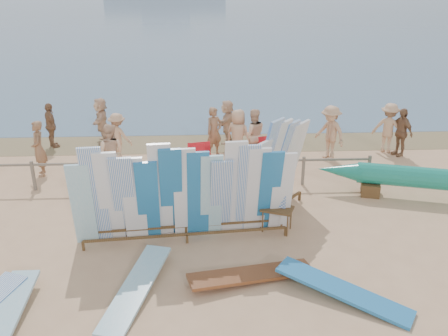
{
  "coord_description": "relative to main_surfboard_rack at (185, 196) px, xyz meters",
  "views": [
    {
      "loc": [
        0.99,
        -10.05,
        5.88
      ],
      "look_at": [
        1.56,
        1.96,
        1.01
      ],
      "focal_mm": 38.0,
      "sensor_mm": 36.0,
      "label": 1
    }
  ],
  "objects": [
    {
      "name": "beachgoer_extra_1",
      "position": [
        -5.09,
        6.89,
        -0.32
      ],
      "size": [
        0.88,
        1.05,
        1.66
      ],
      "primitive_type": "imported",
      "rotation": [
        0.0,
        0.0,
        2.15
      ],
      "color": "#8C6042",
      "rests_on": "ground"
    },
    {
      "name": "beachgoer_11",
      "position": [
        -3.37,
        7.46,
        -0.3
      ],
      "size": [
        0.68,
        1.63,
        1.7
      ],
      "primitive_type": "imported",
      "rotation": [
        0.0,
        0.0,
        4.82
      ],
      "color": "beige",
      "rests_on": "ground"
    },
    {
      "name": "beachgoer_extra_0",
      "position": [
        7.06,
        5.82,
        -0.26
      ],
      "size": [
        1.23,
        1.03,
        1.78
      ],
      "primitive_type": "imported",
      "rotation": [
        0.0,
        0.0,
        2.57
      ],
      "color": "tan",
      "rests_on": "ground"
    },
    {
      "name": "stroller",
      "position": [
        2.58,
        4.2,
        -0.71
      ],
      "size": [
        0.78,
        0.93,
        1.09
      ],
      "rotation": [
        0.0,
        0.0,
        0.34
      ],
      "color": "red",
      "rests_on": "ground"
    },
    {
      "name": "main_surfboard_rack",
      "position": [
        0.0,
        0.0,
        0.0
      ],
      "size": [
        5.18,
        1.07,
        2.57
      ],
      "rotation": [
        0.0,
        0.0,
        0.09
      ],
      "color": "brown",
      "rests_on": "ground"
    },
    {
      "name": "flat_board_b",
      "position": [
        -0.93,
        -2.08,
        -1.15
      ],
      "size": [
        1.25,
        2.75,
        0.29
      ],
      "primitive_type": "cube",
      "rotation": [
        0.08,
        0.0,
        -0.27
      ],
      "color": "#86C3D7",
      "rests_on": "ground"
    },
    {
      "name": "flat_board_d",
      "position": [
        3.13,
        -2.45,
        -1.15
      ],
      "size": [
        2.53,
        2.0,
        0.36
      ],
      "primitive_type": "cube",
      "rotation": [
        0.11,
        0.0,
        0.96
      ],
      "color": "#2371AF",
      "rests_on": "ground"
    },
    {
      "name": "outrigger_canoe",
      "position": [
        7.04,
        1.76,
        -0.53
      ],
      "size": [
        6.64,
        2.42,
        0.96
      ],
      "rotation": [
        0.0,
        0.0,
        -0.28
      ],
      "color": "brown",
      "rests_on": "ground"
    },
    {
      "name": "flat_board_a",
      "position": [
        -3.21,
        -2.98,
        -1.15
      ],
      "size": [
        0.57,
        2.7,
        0.31
      ],
      "primitive_type": "cube",
      "rotation": [
        0.09,
        0.0,
        0.0
      ],
      "color": "#86C3D7",
      "rests_on": "ground"
    },
    {
      "name": "flat_board_c",
      "position": [
        1.42,
        -1.73,
        -1.15
      ],
      "size": [
        2.75,
        1.25,
        0.25
      ],
      "primitive_type": "cube",
      "rotation": [
        0.06,
        0.0,
        1.84
      ],
      "color": "brown",
      "rests_on": "ground"
    },
    {
      "name": "fence",
      "position": [
        -0.55,
        3.05,
        -0.52
      ],
      "size": [
        12.08,
        0.08,
        0.9
      ],
      "color": "#756858",
      "rests_on": "ground"
    },
    {
      "name": "beachgoer_7",
      "position": [
        0.85,
        5.72,
        -0.28
      ],
      "size": [
        0.72,
        0.65,
        1.74
      ],
      "primitive_type": "imported",
      "rotation": [
        0.0,
        0.0,
        0.6
      ],
      "color": "#8C6042",
      "rests_on": "ground"
    },
    {
      "name": "beachgoer_10",
      "position": [
        7.36,
        5.46,
        -0.3
      ],
      "size": [
        0.79,
        1.09,
        1.7
      ],
      "primitive_type": "imported",
      "rotation": [
        0.0,
        0.0,
        5.12
      ],
      "color": "#8C6042",
      "rests_on": "ground"
    },
    {
      "name": "beachgoer_6",
      "position": [
        1.64,
        5.24,
        -0.25
      ],
      "size": [
        0.96,
        0.81,
        1.79
      ],
      "primitive_type": "imported",
      "rotation": [
        0.0,
        0.0,
        2.59
      ],
      "color": "tan",
      "rests_on": "ground"
    },
    {
      "name": "beachgoer_8",
      "position": [
        2.16,
        5.27,
        -0.25
      ],
      "size": [
        0.91,
        0.52,
        1.79
      ],
      "primitive_type": "imported",
      "rotation": [
        0.0,
        0.0,
        3.26
      ],
      "color": "beige",
      "rests_on": "ground"
    },
    {
      "name": "ocean",
      "position": [
        -0.55,
        128.05,
        -1.15
      ],
      "size": [
        320.0,
        240.0,
        0.02
      ],
      "primitive_type": "cube",
      "color": "slate",
      "rests_on": "ground"
    },
    {
      "name": "beach_chair_right",
      "position": [
        0.45,
        4.33,
        -0.89
      ],
      "size": [
        0.67,
        0.69,
        0.9
      ],
      "rotation": [
        0.0,
        0.0,
        0.2
      ],
      "color": "red",
      "rests_on": "ground"
    },
    {
      "name": "side_surfboard_rack",
      "position": [
        2.33,
        1.35,
        0.08
      ],
      "size": [
        2.01,
        2.21,
        2.75
      ],
      "rotation": [
        0.0,
        0.0,
        0.87
      ],
      "color": "brown",
      "rests_on": "ground"
    },
    {
      "name": "wet_sand_strip",
      "position": [
        -0.55,
        7.25,
        -1.15
      ],
      "size": [
        40.0,
        2.6,
        0.01
      ],
      "primitive_type": "cube",
      "color": "olive",
      "rests_on": "ground"
    },
    {
      "name": "beachgoer_3",
      "position": [
        -2.47,
        5.63,
        -0.35
      ],
      "size": [
        1.12,
        0.8,
        1.6
      ],
      "primitive_type": "imported",
      "rotation": [
        0.0,
        0.0,
        2.74
      ],
      "color": "tan",
      "rests_on": "ground"
    },
    {
      "name": "beachgoer_5",
      "position": [
        1.38,
        7.1,
        -0.32
      ],
      "size": [
        0.94,
        1.61,
        1.65
      ],
      "primitive_type": "imported",
      "rotation": [
        0.0,
        0.0,
        4.4
      ],
      "color": "beige",
      "rests_on": "ground"
    },
    {
      "name": "beachgoer_1",
      "position": [
        -4.69,
        4.2,
        -0.26
      ],
      "size": [
        0.54,
        0.73,
        1.77
      ],
      "primitive_type": "imported",
      "rotation": [
        0.0,
        0.0,
        5.03
      ],
      "color": "#8C6042",
      "rests_on": "ground"
    },
    {
      "name": "vendor_table",
      "position": [
        2.24,
        0.29,
        -0.82
      ],
      "size": [
        0.9,
        0.78,
        1.0
      ],
      "rotation": [
        0.0,
        0.0,
        -0.4
      ],
      "color": "brown",
      "rests_on": "ground"
    },
    {
      "name": "beach_chair_left",
      "position": [
        0.19,
        4.26,
        -0.89
      ],
      "size": [
        0.65,
        0.67,
        0.89
      ],
      "rotation": [
        0.0,
        0.0,
        -0.17
      ],
      "color": "red",
      "rests_on": "ground"
    },
    {
      "name": "beachgoer_2",
      "position": [
        -2.37,
        3.65,
        -0.23
      ],
      "size": [
        0.93,
        0.52,
        1.83
      ],
      "primitive_type": "imported",
      "rotation": [
        0.0,
        0.0,
        3.03
      ],
      "color": "beige",
      "rests_on": "ground"
    },
    {
      "name": "ground",
      "position": [
        -0.55,
        0.05,
        -1.15
      ],
      "size": [
        160.0,
        160.0,
        0.0
      ],
      "primitive_type": "plane",
      "color": "tan",
      "rests_on": "ground"
    },
    {
      "name": "beachgoer_9",
      "position": [
        4.8,
        5.25,
        -0.21
      ],
      "size": [
        1.08,
        1.28,
        1.87
      ],
      "primitive_type": "imported",
      "rotation": [
        0.0,
        0.0,
        5.3
      ],
      "color": "tan",
      "rests_on": "ground"
    }
  ]
}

